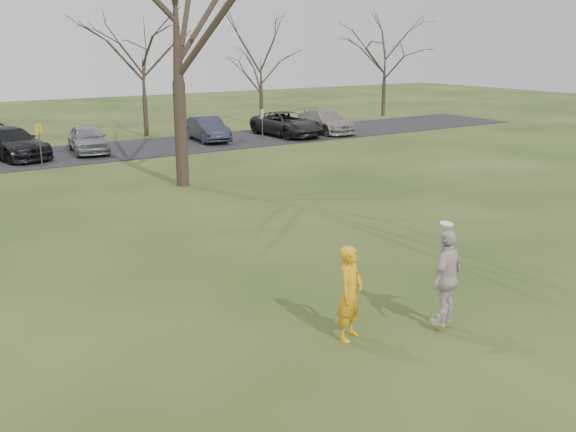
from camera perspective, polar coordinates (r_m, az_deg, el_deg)
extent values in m
plane|color=#1E380F|center=(13.57, 9.40, -9.88)|extent=(120.00, 120.00, 0.00)
cube|color=black|center=(35.45, -18.94, 5.18)|extent=(62.00, 6.50, 0.04)
imported|color=orange|center=(12.67, 5.56, -6.85)|extent=(0.84, 0.73, 1.93)
imported|color=black|center=(35.24, -23.51, 5.99)|extent=(3.62, 5.72, 1.54)
imported|color=gray|center=(35.66, -17.42, 6.59)|extent=(2.28, 4.50, 1.47)
imported|color=#27293B|center=(38.47, -7.19, 7.72)|extent=(1.96, 4.44, 1.42)
imported|color=black|center=(40.24, -0.10, 8.21)|extent=(2.78, 5.48, 1.49)
imported|color=gray|center=(41.75, 3.34, 8.42)|extent=(2.36, 5.11, 1.45)
imported|color=beige|center=(13.35, 13.94, -5.36)|extent=(1.27, 0.87, 2.01)
cylinder|color=white|center=(13.19, 13.94, -0.67)|extent=(0.27, 0.27, 0.06)
cylinder|color=#47474C|center=(31.97, -21.19, 5.74)|extent=(0.06, 0.06, 2.00)
cube|color=yellow|center=(31.85, -21.34, 7.25)|extent=(0.35, 0.35, 0.45)
cylinder|color=#47474C|center=(36.34, -2.30, 7.78)|extent=(0.06, 0.06, 2.00)
cube|color=silver|center=(36.24, -2.31, 9.12)|extent=(0.35, 0.35, 0.45)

